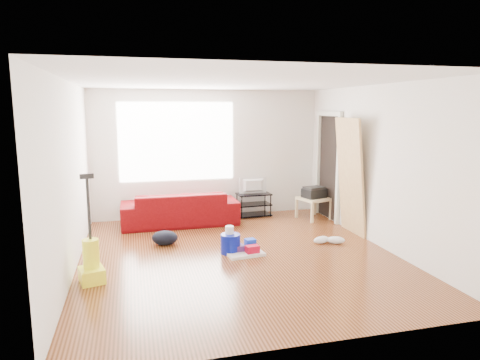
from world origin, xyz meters
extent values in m
cube|color=#46200A|center=(0.00, 0.00, 0.00)|extent=(4.50, 5.00, 0.01)
cube|color=white|center=(0.00, 0.00, 2.50)|extent=(4.50, 5.00, 0.01)
cube|color=white|center=(0.00, 2.50, 1.25)|extent=(4.50, 0.01, 2.50)
cube|color=white|center=(0.00, -2.50, 1.25)|extent=(4.50, 0.01, 2.50)
cube|color=white|center=(-2.25, 0.00, 1.25)|extent=(0.01, 5.00, 2.50)
cube|color=white|center=(2.25, 0.00, 1.25)|extent=(0.01, 5.00, 2.50)
cube|color=white|center=(-0.60, 2.48, 1.50)|extent=(2.20, 0.01, 1.50)
cube|color=silver|center=(2.21, 1.25, 1.00)|extent=(0.06, 0.08, 2.00)
cube|color=silver|center=(2.21, 2.15, 1.00)|extent=(0.06, 0.08, 2.00)
cube|color=silver|center=(2.21, 1.70, 2.04)|extent=(0.06, 0.98, 0.08)
cube|color=black|center=(2.24, 1.70, 1.00)|extent=(0.01, 0.86, 1.98)
imported|color=#4B0104|center=(-0.63, 1.95, 0.00)|extent=(2.13, 0.83, 0.62)
cube|color=black|center=(0.87, 2.22, 0.03)|extent=(0.68, 0.41, 0.02)
cube|color=black|center=(0.87, 2.22, 0.24)|extent=(0.68, 0.41, 0.02)
cube|color=black|center=(0.87, 2.22, 0.45)|extent=(0.68, 0.41, 0.02)
cylinder|color=black|center=(0.58, 2.04, 0.23)|extent=(0.02, 0.02, 0.46)
cylinder|color=black|center=(0.56, 2.36, 0.23)|extent=(0.02, 0.02, 0.46)
cylinder|color=black|center=(1.18, 2.08, 0.23)|extent=(0.02, 0.02, 0.46)
cylinder|color=black|center=(1.17, 2.40, 0.23)|extent=(0.02, 0.02, 0.46)
imported|color=black|center=(0.87, 2.22, 0.62)|extent=(0.55, 0.07, 0.32)
cube|color=#D3C081|center=(1.95, 1.72, 0.40)|extent=(0.64, 0.64, 0.05)
cube|color=#D3C081|center=(1.79, 1.43, 0.19)|extent=(0.05, 0.05, 0.37)
cube|color=#D3C081|center=(1.66, 1.88, 0.19)|extent=(0.05, 0.05, 0.37)
cube|color=#D3C081|center=(2.24, 1.57, 0.19)|extent=(0.05, 0.05, 0.37)
cube|color=#D3C081|center=(2.11, 2.01, 0.19)|extent=(0.05, 0.05, 0.37)
cube|color=black|center=(1.95, 1.72, 0.51)|extent=(0.47, 0.41, 0.17)
cube|color=black|center=(1.95, 1.72, 0.61)|extent=(0.42, 0.36, 0.04)
cylinder|color=#06128D|center=(-0.09, 0.13, 0.00)|extent=(0.35, 0.35, 0.29)
cylinder|color=white|center=(-0.09, 0.17, 0.20)|extent=(0.13, 0.13, 0.12)
cube|color=white|center=(0.09, 0.04, 0.02)|extent=(0.58, 0.49, 0.04)
cube|color=#AF0423|center=(0.20, -0.04, 0.10)|extent=(0.21, 0.15, 0.11)
cube|color=#41205B|center=(-0.01, 0.10, 0.08)|extent=(0.25, 0.20, 0.08)
cube|color=#1133C3|center=(0.22, 0.15, 0.12)|extent=(0.16, 0.15, 0.15)
ellipsoid|color=black|center=(-1.01, 0.78, 0.00)|extent=(0.49, 0.44, 0.23)
ellipsoid|color=white|center=(1.43, 0.22, 0.06)|extent=(0.31, 0.19, 0.12)
ellipsoid|color=white|center=(1.64, 0.16, 0.06)|extent=(0.32, 0.22, 0.12)
cube|color=#FCFF25|center=(-2.00, -0.50, 0.09)|extent=(0.36, 0.38, 0.18)
cylinder|color=#FCFF25|center=(-2.00, -0.45, 0.36)|extent=(0.20, 0.20, 0.35)
cylinder|color=black|center=(-2.00, -0.42, 0.91)|extent=(0.04, 0.04, 0.76)
cube|color=black|center=(-2.00, -0.42, 1.32)|extent=(0.17, 0.08, 0.06)
cube|color=#A97949|center=(2.13, 0.66, 0.00)|extent=(0.25, 0.80, 1.98)
camera|label=1|loc=(-1.46, -5.83, 2.13)|focal=32.00mm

